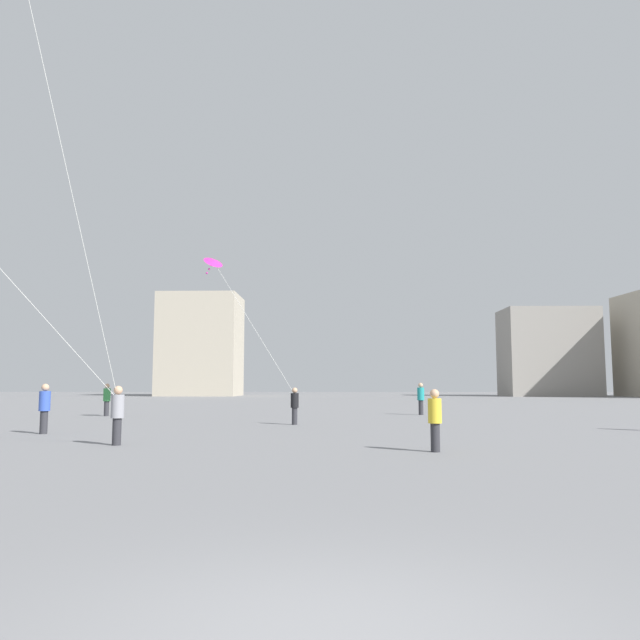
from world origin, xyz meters
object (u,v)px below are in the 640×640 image
(person_in_teal, at_px, (420,397))
(building_centre_hall, at_px, (547,352))
(building_left_hall, at_px, (200,345))
(person_in_black, at_px, (294,404))
(person_in_blue, at_px, (43,406))
(kite_magenta_diamond, at_px, (213,263))
(person_in_green, at_px, (106,398))
(person_in_grey, at_px, (116,413))
(person_in_yellow, at_px, (434,417))

(person_in_teal, height_order, building_centre_hall, building_centre_hall)
(person_in_teal, distance_m, building_left_hall, 67.93)
(person_in_black, distance_m, person_in_blue, 10.03)
(person_in_teal, xyz_separation_m, building_left_hall, (-24.78, 62.86, 6.98))
(kite_magenta_diamond, bearing_deg, building_centre_hall, 58.76)
(person_in_blue, xyz_separation_m, building_left_hall, (-9.23, 76.83, 7.03))
(person_in_blue, distance_m, building_centre_hall, 86.10)
(person_in_black, xyz_separation_m, person_in_teal, (6.92, 8.87, 0.13))
(person_in_teal, height_order, building_left_hall, building_left_hall)
(building_centre_hall, bearing_deg, person_in_teal, -116.21)
(person_in_black, bearing_deg, kite_magenta_diamond, 77.87)
(person_in_blue, bearing_deg, person_in_green, -166.92)
(person_in_grey, height_order, building_left_hall, building_left_hall)
(building_left_hall, xyz_separation_m, building_centre_hall, (54.00, -3.51, -1.31))
(person_in_green, height_order, person_in_blue, person_in_green)
(person_in_blue, xyz_separation_m, kite_magenta_diamond, (4.65, 7.18, 6.58))
(person_in_grey, distance_m, person_in_black, 10.38)
(person_in_grey, height_order, person_in_black, person_in_grey)
(person_in_blue, xyz_separation_m, building_centre_hall, (44.77, 73.32, 5.71))
(kite_magenta_diamond, distance_m, building_left_hall, 71.02)
(person_in_yellow, bearing_deg, person_in_green, 134.86)
(person_in_black, xyz_separation_m, person_in_blue, (-8.63, -5.10, 0.09))
(person_in_yellow, bearing_deg, building_centre_hall, 74.23)
(person_in_grey, xyz_separation_m, person_in_blue, (-3.93, 4.16, 0.04))
(person_in_green, relative_size, person_in_blue, 1.02)
(kite_magenta_diamond, height_order, building_centre_hall, building_centre_hall)
(building_left_hall, bearing_deg, person_in_black, -76.02)
(person_in_blue, bearing_deg, person_in_yellow, 68.58)
(person_in_yellow, xyz_separation_m, person_in_teal, (2.85, 19.90, 0.13))
(kite_magenta_diamond, xyz_separation_m, building_left_hall, (-13.88, 69.65, 0.45))
(person_in_grey, height_order, person_in_blue, person_in_blue)
(person_in_teal, bearing_deg, person_in_blue, 71.67)
(person_in_black, relative_size, building_centre_hall, 0.12)
(person_in_grey, distance_m, person_in_blue, 5.72)
(person_in_grey, height_order, person_in_yellow, person_in_grey)
(person_in_teal, bearing_deg, building_centre_hall, -86.47)
(person_in_grey, xyz_separation_m, building_left_hall, (-13.16, 80.99, 7.06))
(building_left_hall, bearing_deg, person_in_blue, -83.15)
(person_in_grey, relative_size, kite_magenta_diamond, 0.25)
(person_in_grey, xyz_separation_m, person_in_teal, (11.63, 18.13, 0.08))
(person_in_yellow, distance_m, building_left_hall, 85.92)
(person_in_yellow, bearing_deg, kite_magenta_diamond, 127.80)
(kite_magenta_diamond, bearing_deg, person_in_grey, -93.67)
(building_left_hall, bearing_deg, building_centre_hall, -3.72)
(person_in_yellow, distance_m, kite_magenta_diamond, 16.77)
(person_in_green, height_order, person_in_yellow, person_in_green)
(person_in_green, bearing_deg, person_in_teal, 122.25)
(person_in_teal, xyz_separation_m, building_centre_hall, (29.22, 59.36, 5.67))
(person_in_green, height_order, building_left_hall, building_left_hall)
(kite_magenta_diamond, relative_size, building_left_hall, 0.42)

